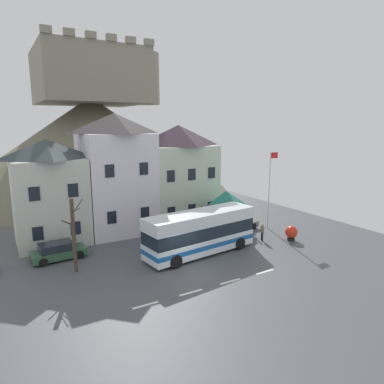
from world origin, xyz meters
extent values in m
cube|color=#4B4E53|center=(0.00, 0.00, -0.03)|extent=(40.00, 60.00, 0.06)
cube|color=silver|center=(-4.50, -2.47, 0.00)|extent=(1.60, 0.20, 0.01)
cube|color=silver|center=(-1.50, -2.47, 0.00)|extent=(1.60, 0.20, 0.01)
cube|color=silver|center=(1.50, -2.47, 0.00)|extent=(1.60, 0.20, 0.01)
cube|color=silver|center=(4.50, -2.47, 0.00)|extent=(1.60, 0.20, 0.01)
cube|color=beige|center=(-7.31, 11.63, 3.66)|extent=(5.74, 5.27, 7.32)
pyramid|color=#333E41|center=(-7.31, 11.63, 8.12)|extent=(5.74, 5.27, 1.62)
cube|color=black|center=(-8.74, 8.97, 1.75)|extent=(0.80, 0.06, 1.10)
cube|color=black|center=(-5.87, 8.97, 1.75)|extent=(0.80, 0.06, 1.10)
cube|color=black|center=(-8.74, 8.97, 4.93)|extent=(0.80, 0.06, 1.10)
cube|color=black|center=(-5.87, 8.97, 4.93)|extent=(0.80, 0.06, 1.10)
cube|color=white|center=(-1.26, 12.03, 4.67)|extent=(6.19, 6.06, 9.34)
pyramid|color=#433E3E|center=(-1.26, 12.03, 10.26)|extent=(6.19, 6.06, 1.85)
cube|color=black|center=(-2.80, 8.97, 2.23)|extent=(0.80, 0.06, 1.10)
cube|color=black|center=(0.29, 8.97, 2.23)|extent=(0.80, 0.06, 1.10)
cube|color=black|center=(-2.80, 8.97, 6.30)|extent=(0.80, 0.06, 1.10)
cube|color=black|center=(0.29, 8.97, 6.30)|extent=(0.80, 0.06, 1.10)
cube|color=beige|center=(5.24, 11.71, 4.02)|extent=(6.80, 5.42, 8.04)
pyramid|color=#483644|center=(5.24, 11.71, 9.07)|extent=(6.80, 5.42, 2.06)
cube|color=black|center=(2.97, 8.97, 1.92)|extent=(0.80, 0.06, 1.10)
cube|color=black|center=(5.24, 8.97, 1.92)|extent=(0.80, 0.06, 1.10)
cube|color=black|center=(7.50, 8.97, 1.92)|extent=(0.80, 0.06, 1.10)
cube|color=black|center=(2.97, 8.97, 5.42)|extent=(0.80, 0.06, 1.10)
cube|color=black|center=(5.24, 8.97, 5.42)|extent=(0.80, 0.06, 1.10)
cube|color=black|center=(7.50, 8.97, 5.42)|extent=(0.80, 0.06, 1.10)
cone|color=#66614D|center=(2.48, 35.00, 7.16)|extent=(41.80, 41.80, 14.32)
cube|color=gray|center=(2.48, 35.00, 17.05)|extent=(14.73, 14.73, 7.75)
cylinder|color=gray|center=(9.85, 31.32, 16.90)|extent=(4.57, 4.57, 7.46)
cube|color=gray|center=(-4.21, 27.64, 21.36)|extent=(1.34, 0.70, 0.87)
cube|color=gray|center=(-1.54, 27.64, 21.36)|extent=(1.34, 0.70, 0.87)
cube|color=gray|center=(1.14, 27.64, 21.36)|extent=(1.34, 0.70, 0.87)
cube|color=gray|center=(3.82, 27.64, 21.36)|extent=(1.34, 0.70, 0.87)
cube|color=gray|center=(6.50, 27.64, 21.36)|extent=(1.34, 0.70, 0.87)
cube|color=gray|center=(9.18, 27.64, 21.36)|extent=(1.34, 0.70, 0.87)
cube|color=white|center=(2.42, 2.79, 0.85)|extent=(9.60, 3.56, 1.20)
cube|color=#1959A5|center=(2.42, 2.79, 0.91)|extent=(9.63, 3.58, 0.36)
cube|color=#19232D|center=(2.42, 2.79, 1.96)|extent=(9.50, 3.51, 1.01)
cube|color=white|center=(2.42, 2.79, 2.94)|extent=(9.60, 3.56, 0.95)
cube|color=#19232D|center=(7.10, 3.33, 1.96)|extent=(0.30, 2.10, 0.97)
cylinder|color=black|center=(5.45, 4.35, 0.50)|extent=(1.03, 0.39, 1.00)
cylinder|color=black|center=(5.72, 1.96, 0.50)|extent=(1.03, 0.39, 1.00)
cylinder|color=black|center=(-0.89, 3.62, 0.50)|extent=(1.03, 0.39, 1.00)
cylinder|color=black|center=(-0.61, 1.23, 0.50)|extent=(1.03, 0.39, 1.00)
cylinder|color=#473D33|center=(5.88, 8.16, 1.20)|extent=(0.14, 0.14, 2.40)
cylinder|color=#473D33|center=(9.18, 8.16, 1.20)|extent=(0.14, 0.14, 2.40)
cylinder|color=#473D33|center=(5.88, 4.86, 1.20)|extent=(0.14, 0.14, 2.40)
cylinder|color=#473D33|center=(9.18, 4.86, 1.20)|extent=(0.14, 0.14, 2.40)
pyramid|color=#217464|center=(7.53, 6.51, 3.20)|extent=(3.60, 3.60, 1.59)
cube|color=#31583A|center=(-7.55, 7.27, 0.46)|extent=(4.06, 2.05, 0.56)
cube|color=#1E232D|center=(-7.75, 7.25, 1.04)|extent=(2.47, 1.72, 0.59)
cylinder|color=black|center=(-6.31, 8.20, 0.32)|extent=(0.65, 0.25, 0.64)
cylinder|color=black|center=(-6.19, 6.52, 0.32)|extent=(0.65, 0.25, 0.64)
cylinder|color=black|center=(-8.91, 8.01, 0.32)|extent=(0.65, 0.25, 0.64)
cylinder|color=black|center=(-8.79, 6.33, 0.32)|extent=(0.65, 0.25, 0.64)
cube|color=slate|center=(8.75, 6.20, 0.46)|extent=(4.46, 2.36, 0.57)
cube|color=#1E232D|center=(8.54, 6.17, 0.97)|extent=(2.75, 1.91, 0.45)
cylinder|color=black|center=(10.02, 7.24, 0.32)|extent=(0.66, 0.29, 0.64)
cylinder|color=black|center=(10.26, 5.57, 0.32)|extent=(0.66, 0.29, 0.64)
cylinder|color=black|center=(7.24, 6.84, 0.32)|extent=(0.66, 0.29, 0.64)
cylinder|color=black|center=(7.49, 5.17, 0.32)|extent=(0.66, 0.29, 0.64)
cylinder|color=#2D2D38|center=(6.89, 5.08, 0.41)|extent=(0.12, 0.12, 0.82)
cylinder|color=#2D2D38|center=(7.05, 5.21, 0.41)|extent=(0.12, 0.12, 0.82)
cylinder|color=#2D382D|center=(6.97, 5.15, 1.09)|extent=(0.34, 0.34, 0.65)
sphere|color=#9E7A60|center=(6.97, 5.15, 1.53)|extent=(0.22, 0.22, 0.22)
cylinder|color=#2D2D38|center=(8.39, 5.23, 0.37)|extent=(0.17, 0.17, 0.74)
cylinder|color=#2D2D38|center=(8.30, 5.05, 0.37)|extent=(0.17, 0.17, 0.74)
cylinder|color=gray|center=(8.34, 5.14, 0.98)|extent=(0.31, 0.31, 0.59)
sphere|color=#9E7A60|center=(8.34, 5.14, 1.39)|extent=(0.22, 0.22, 0.22)
cylinder|color=black|center=(8.55, 4.28, 0.36)|extent=(0.15, 0.15, 0.73)
cylinder|color=black|center=(8.49, 4.08, 0.36)|extent=(0.15, 0.15, 0.73)
cylinder|color=black|center=(8.52, 4.18, 1.03)|extent=(0.33, 0.33, 0.70)
sphere|color=#D1AD89|center=(8.52, 4.18, 1.49)|extent=(0.23, 0.23, 0.23)
cylinder|color=#2D2D38|center=(8.74, 2.57, 0.41)|extent=(0.15, 0.15, 0.82)
cylinder|color=#2D2D38|center=(8.82, 2.76, 0.41)|extent=(0.15, 0.15, 0.82)
cylinder|color=#7F6B56|center=(8.78, 2.67, 1.07)|extent=(0.33, 0.33, 0.61)
sphere|color=#D1AD89|center=(8.78, 2.67, 1.48)|extent=(0.21, 0.21, 0.21)
cube|color=brown|center=(7.90, 8.61, 0.45)|extent=(1.58, 0.45, 0.08)
cube|color=brown|center=(7.90, 8.83, 0.67)|extent=(1.58, 0.06, 0.40)
cube|color=#2D2D33|center=(7.19, 8.61, 0.23)|extent=(0.08, 0.36, 0.45)
cube|color=#2D2D33|center=(8.61, 8.61, 0.23)|extent=(0.08, 0.36, 0.45)
cylinder|color=silver|center=(11.79, 5.25, 3.79)|extent=(0.10, 0.10, 7.58)
cube|color=red|center=(12.24, 5.25, 7.23)|extent=(0.90, 0.03, 0.56)
cylinder|color=black|center=(11.02, 1.38, 0.12)|extent=(0.66, 0.66, 0.25)
sphere|color=red|center=(11.02, 1.38, 0.80)|extent=(1.09, 1.09, 1.09)
cylinder|color=#47382D|center=(-6.93, 4.26, 2.63)|extent=(0.26, 0.26, 5.25)
cylinder|color=#47382D|center=(-7.32, 3.97, 3.68)|extent=(0.87, 0.68, 0.65)
cylinder|color=#47382D|center=(-6.56, 4.33, 4.62)|extent=(0.81, 0.21, 0.97)
cylinder|color=#47382D|center=(-6.83, 4.53, 4.26)|extent=(0.31, 0.65, 0.97)
cylinder|color=#47382D|center=(-6.76, 3.85, 4.51)|extent=(0.42, 0.87, 0.49)
camera|label=1|loc=(-11.27, -19.36, 10.16)|focal=32.14mm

